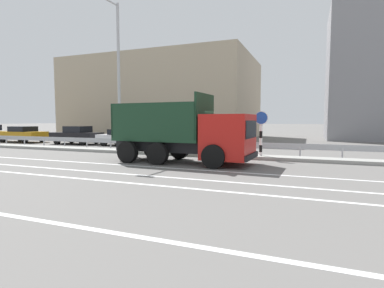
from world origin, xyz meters
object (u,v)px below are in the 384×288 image
(street_lamp_1, at_px, (117,70))
(parked_car_1, at_px, (22,134))
(median_road_sign, at_px, (261,134))
(parked_car_2, at_px, (77,135))
(parked_car_3, at_px, (123,137))
(dump_truck, at_px, (197,138))

(street_lamp_1, distance_m, parked_car_1, 15.24)
(median_road_sign, relative_size, parked_car_2, 0.58)
(parked_car_3, bearing_deg, parked_car_2, -89.50)
(dump_truck, distance_m, street_lamp_1, 7.76)
(median_road_sign, distance_m, parked_car_2, 16.92)
(parked_car_1, bearing_deg, median_road_sign, -100.55)
(median_road_sign, relative_size, parked_car_3, 0.60)
(street_lamp_1, xyz_separation_m, parked_car_1, (-13.89, 4.48, -4.38))
(parked_car_1, bearing_deg, parked_car_2, -88.74)
(median_road_sign, bearing_deg, parked_car_3, 159.41)
(street_lamp_1, bearing_deg, dump_truck, -21.32)
(dump_truck, distance_m, parked_car_1, 21.29)
(parked_car_3, bearing_deg, median_road_sign, 69.16)
(parked_car_1, distance_m, parked_car_2, 6.36)
(median_road_sign, distance_m, parked_car_3, 12.45)
(median_road_sign, xyz_separation_m, parked_car_1, (-22.70, 4.15, -0.56))
(dump_truck, height_order, parked_car_1, dump_truck)
(dump_truck, distance_m, median_road_sign, 3.78)
(median_road_sign, distance_m, street_lamp_1, 9.61)
(median_road_sign, xyz_separation_m, street_lamp_1, (-8.81, -0.33, 3.82))
(street_lamp_1, relative_size, parked_car_3, 2.19)
(dump_truck, distance_m, parked_car_3, 11.55)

